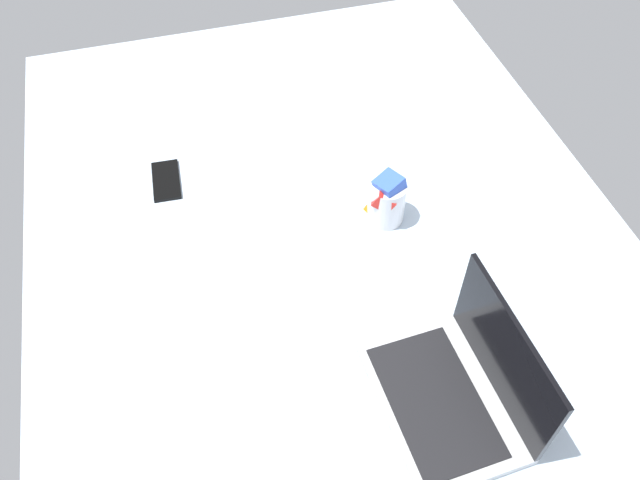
{
  "coord_description": "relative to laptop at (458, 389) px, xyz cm",
  "views": [
    {
      "loc": [
        98.54,
        -28.97,
        135.14
      ],
      "look_at": [
        9.99,
        -3.88,
        24.0
      ],
      "focal_mm": 36.2,
      "sensor_mm": 36.0,
      "label": 1
    }
  ],
  "objects": [
    {
      "name": "laptop",
      "position": [
        0.0,
        0.0,
        0.0
      ],
      "size": [
        34.13,
        24.65,
        23.0
      ],
      "rotation": [
        0.0,
        0.0,
        0.05
      ],
      "color": "#B7BABC",
      "rests_on": "bed_mattress"
    },
    {
      "name": "cell_phone",
      "position": [
        -75.48,
        -46.82,
        -4.01
      ],
      "size": [
        14.38,
        7.63,
        0.8
      ],
      "primitive_type": "cube",
      "rotation": [
        0.0,
        0.0,
        4.65
      ],
      "color": "black",
      "rests_on": "bed_mattress"
    },
    {
      "name": "bed_mattress",
      "position": [
        -51.36,
        -11.84,
        -13.41
      ],
      "size": [
        180.0,
        140.0,
        18.0
      ],
      "primitive_type": "cube",
      "color": "silver",
      "rests_on": "ground"
    },
    {
      "name": "snack_cup",
      "position": [
        -48.76,
        2.57,
        1.81
      ],
      "size": [
        9.66,
        9.83,
        14.09
      ],
      "color": "silver",
      "rests_on": "bed_mattress"
    }
  ]
}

